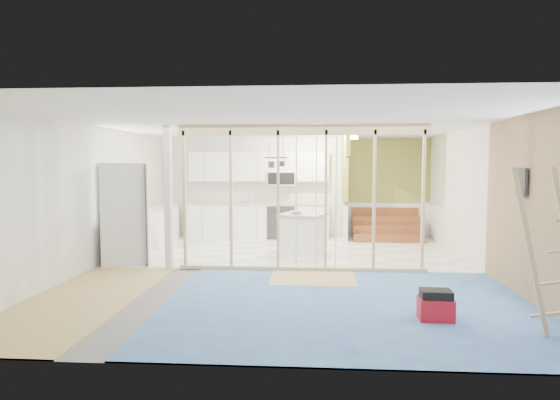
# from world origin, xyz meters

# --- Properties ---
(room) EXTENTS (7.01, 8.01, 2.61)m
(room) POSITION_xyz_m (0.00, 0.00, 1.30)
(room) COLOR slate
(room) RESTS_ON ground
(floor_overlays) EXTENTS (7.00, 8.00, 0.03)m
(floor_overlays) POSITION_xyz_m (0.07, 0.06, 0.01)
(floor_overlays) COLOR white
(floor_overlays) RESTS_ON room
(stud_frame) EXTENTS (4.66, 0.14, 2.60)m
(stud_frame) POSITION_xyz_m (-0.22, -0.00, 1.58)
(stud_frame) COLOR #E0C089
(stud_frame) RESTS_ON room
(base_cabinets) EXTENTS (4.45, 2.24, 0.93)m
(base_cabinets) POSITION_xyz_m (-1.61, 3.36, 0.47)
(base_cabinets) COLOR white
(base_cabinets) RESTS_ON room
(upper_cabinets) EXTENTS (3.60, 0.41, 0.85)m
(upper_cabinets) POSITION_xyz_m (-0.84, 3.82, 1.82)
(upper_cabinets) COLOR white
(upper_cabinets) RESTS_ON room
(green_partition) EXTENTS (2.25, 1.51, 2.60)m
(green_partition) POSITION_xyz_m (2.04, 3.66, 0.94)
(green_partition) COLOR olive
(green_partition) RESTS_ON room
(pot_rack) EXTENTS (0.52, 0.52, 0.72)m
(pot_rack) POSITION_xyz_m (-0.31, 1.89, 2.00)
(pot_rack) COLOR black
(pot_rack) RESTS_ON room
(sheathing_panel) EXTENTS (0.02, 4.00, 2.60)m
(sheathing_panel) POSITION_xyz_m (3.48, -2.00, 1.30)
(sheathing_panel) COLOR tan
(sheathing_panel) RESTS_ON room
(electrical_panel) EXTENTS (0.04, 0.30, 0.40)m
(electrical_panel) POSITION_xyz_m (3.43, -1.40, 1.65)
(electrical_panel) COLOR #343539
(electrical_panel) RESTS_ON room
(ceiling_light) EXTENTS (0.32, 0.32, 0.08)m
(ceiling_light) POSITION_xyz_m (1.40, 3.00, 2.54)
(ceiling_light) COLOR #FFEABF
(ceiling_light) RESTS_ON room
(fridge) EXTENTS (1.04, 1.01, 1.93)m
(fridge) POSITION_xyz_m (-3.06, 0.45, 0.96)
(fridge) COLOR silver
(fridge) RESTS_ON room
(island) EXTENTS (1.13, 1.13, 0.87)m
(island) POSITION_xyz_m (0.29, 1.63, 0.43)
(island) COLOR white
(island) RESTS_ON room
(bowl) EXTENTS (0.26, 0.26, 0.06)m
(bowl) POSITION_xyz_m (0.15, 1.54, 0.90)
(bowl) COLOR beige
(bowl) RESTS_ON island
(soap_bottle_a) EXTENTS (0.13, 0.13, 0.28)m
(soap_bottle_a) POSITION_xyz_m (-1.09, 3.79, 1.07)
(soap_bottle_a) COLOR silver
(soap_bottle_a) RESTS_ON base_cabinets
(soap_bottle_b) EXTENTS (0.09, 0.10, 0.19)m
(soap_bottle_b) POSITION_xyz_m (0.17, 3.65, 1.02)
(soap_bottle_b) COLOR silver
(soap_bottle_b) RESTS_ON base_cabinets
(toolbox) EXTENTS (0.42, 0.32, 0.38)m
(toolbox) POSITION_xyz_m (1.98, -2.55, 0.18)
(toolbox) COLOR #AA0F1D
(toolbox) RESTS_ON room
(ladder) EXTENTS (1.00, 0.13, 1.86)m
(ladder) POSITION_xyz_m (3.12, -2.99, 0.95)
(ladder) COLOR tan
(ladder) RESTS_ON room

